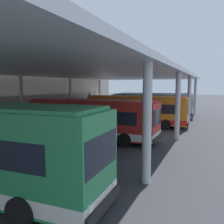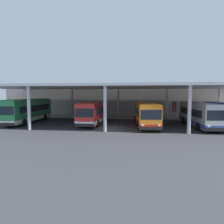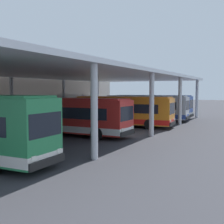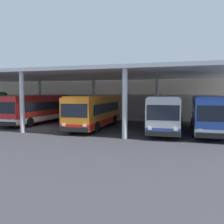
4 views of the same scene
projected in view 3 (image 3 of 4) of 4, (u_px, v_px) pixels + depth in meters
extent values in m
plane|color=#333338|center=(124.00, 134.00, 25.49)|extent=(200.00, 200.00, 0.00)
cube|color=#A39E93|center=(24.00, 125.00, 30.90)|extent=(42.00, 4.50, 0.18)
cube|color=#ADA399|center=(2.00, 95.00, 32.16)|extent=(48.00, 1.60, 6.51)
cube|color=silver|center=(72.00, 74.00, 27.62)|extent=(40.00, 17.00, 0.30)
cylinder|color=silver|center=(94.00, 112.00, 15.96)|extent=(0.40, 0.40, 5.25)
cylinder|color=silver|center=(152.00, 105.00, 24.14)|extent=(0.40, 0.40, 5.25)
cylinder|color=silver|center=(12.00, 101.00, 31.52)|extent=(0.40, 0.40, 5.25)
cylinder|color=silver|center=(180.00, 101.00, 32.32)|extent=(0.40, 0.40, 5.25)
cylinder|color=silver|center=(64.00, 99.00, 39.70)|extent=(0.40, 0.40, 5.25)
cylinder|color=silver|center=(197.00, 99.00, 40.50)|extent=(0.40, 0.40, 5.25)
cylinder|color=silver|center=(98.00, 98.00, 47.88)|extent=(0.40, 0.40, 5.25)
cube|color=black|center=(45.00, 125.00, 13.16)|extent=(2.30, 0.19, 1.10)
cube|color=black|center=(47.00, 162.00, 13.24)|extent=(2.45, 0.24, 0.36)
cube|color=yellow|center=(44.00, 102.00, 13.09)|extent=(1.75, 0.18, 0.28)
cube|color=white|center=(34.00, 158.00, 12.41)|extent=(0.28, 0.09, 0.20)
cube|color=white|center=(59.00, 151.00, 14.03)|extent=(0.28, 0.09, 0.20)
cylinder|color=black|center=(29.00, 153.00, 15.28)|extent=(0.31, 1.01, 1.00)
cube|color=red|center=(72.00, 115.00, 24.70)|extent=(2.59, 10.42, 2.70)
cube|color=white|center=(72.00, 127.00, 24.77)|extent=(2.61, 10.44, 0.50)
cube|color=black|center=(70.00, 112.00, 24.74)|extent=(2.61, 8.55, 0.90)
cube|color=black|center=(127.00, 113.00, 22.26)|extent=(2.30, 0.14, 1.10)
cube|color=black|center=(127.00, 133.00, 22.32)|extent=(2.45, 0.18, 0.36)
cube|color=red|center=(72.00, 99.00, 24.59)|extent=(2.39, 10.00, 0.12)
cube|color=yellow|center=(126.00, 103.00, 22.21)|extent=(1.75, 0.14, 0.28)
cube|color=white|center=(122.00, 130.00, 21.51)|extent=(0.28, 0.08, 0.20)
cube|color=white|center=(132.00, 127.00, 23.10)|extent=(0.28, 0.08, 0.20)
cylinder|color=black|center=(97.00, 134.00, 22.19)|extent=(0.29, 1.00, 1.00)
cylinder|color=black|center=(112.00, 130.00, 24.35)|extent=(0.29, 1.00, 1.00)
cylinder|color=black|center=(36.00, 129.00, 25.05)|extent=(0.29, 1.00, 1.00)
cylinder|color=black|center=(55.00, 126.00, 27.20)|extent=(0.29, 1.00, 1.00)
cube|color=orange|center=(123.00, 110.00, 30.73)|extent=(3.14, 10.54, 2.70)
cube|color=red|center=(123.00, 120.00, 30.80)|extent=(3.16, 10.56, 0.50)
cube|color=black|center=(122.00, 108.00, 30.77)|extent=(3.07, 8.67, 0.90)
cube|color=black|center=(172.00, 108.00, 28.62)|extent=(2.30, 0.26, 1.10)
cube|color=black|center=(172.00, 124.00, 28.69)|extent=(2.46, 0.31, 0.36)
cube|color=orange|center=(123.00, 97.00, 30.63)|extent=(2.92, 10.11, 0.12)
cube|color=yellow|center=(172.00, 100.00, 28.57)|extent=(1.75, 0.23, 0.28)
cube|color=white|center=(170.00, 121.00, 27.85)|extent=(0.28, 0.10, 0.20)
cube|color=white|center=(174.00, 119.00, 29.49)|extent=(0.28, 0.10, 0.20)
cylinder|color=black|center=(149.00, 124.00, 28.40)|extent=(0.34, 1.02, 1.00)
cylinder|color=black|center=(156.00, 122.00, 30.63)|extent=(0.34, 1.02, 1.00)
cylinder|color=black|center=(94.00, 122.00, 30.86)|extent=(0.34, 1.02, 1.00)
cylinder|color=black|center=(104.00, 120.00, 33.09)|extent=(0.34, 1.02, 1.00)
cube|color=#B7B7BC|center=(146.00, 107.00, 36.97)|extent=(3.05, 10.52, 2.70)
cube|color=#2D4799|center=(146.00, 115.00, 37.04)|extent=(3.07, 10.54, 0.50)
cube|color=black|center=(145.00, 105.00, 37.01)|extent=(2.99, 8.65, 0.90)
cube|color=black|center=(187.00, 105.00, 34.82)|extent=(2.30, 0.24, 1.10)
cube|color=black|center=(188.00, 118.00, 34.89)|extent=(2.46, 0.29, 0.36)
cube|color=silver|center=(146.00, 96.00, 36.87)|extent=(2.83, 10.09, 0.12)
cube|color=yellow|center=(187.00, 98.00, 34.77)|extent=(1.75, 0.21, 0.28)
cube|color=white|center=(186.00, 115.00, 34.05)|extent=(0.28, 0.09, 0.20)
cube|color=white|center=(189.00, 114.00, 35.68)|extent=(0.28, 0.09, 0.20)
cylinder|color=black|center=(169.00, 118.00, 34.61)|extent=(0.33, 1.01, 1.00)
cylinder|color=black|center=(173.00, 117.00, 36.84)|extent=(0.33, 1.01, 1.00)
cylinder|color=black|center=(122.00, 116.00, 37.13)|extent=(0.33, 1.01, 1.00)
cylinder|color=black|center=(129.00, 115.00, 39.35)|extent=(0.33, 1.01, 1.00)
cube|color=#284CA8|center=(153.00, 106.00, 40.22)|extent=(2.88, 10.48, 2.70)
cube|color=silver|center=(153.00, 113.00, 40.29)|extent=(2.90, 10.51, 0.50)
cube|color=black|center=(152.00, 104.00, 40.26)|extent=(2.85, 8.62, 0.90)
cube|color=black|center=(191.00, 104.00, 37.99)|extent=(2.30, 0.20, 1.10)
cube|color=black|center=(191.00, 115.00, 38.06)|extent=(2.45, 0.25, 0.36)
cube|color=#2A50B0|center=(153.00, 96.00, 40.11)|extent=(2.66, 10.06, 0.12)
cube|color=yellow|center=(191.00, 98.00, 37.94)|extent=(1.75, 0.18, 0.28)
cube|color=white|center=(190.00, 113.00, 37.23)|extent=(0.28, 0.09, 0.20)
cube|color=white|center=(193.00, 112.00, 38.85)|extent=(0.28, 0.09, 0.20)
cylinder|color=black|center=(174.00, 116.00, 37.82)|extent=(0.32, 1.01, 1.00)
cylinder|color=black|center=(178.00, 115.00, 40.03)|extent=(0.32, 1.01, 1.00)
cylinder|color=black|center=(131.00, 114.00, 40.43)|extent=(0.32, 1.01, 1.00)
cylinder|color=black|center=(137.00, 113.00, 42.63)|extent=(0.32, 1.01, 1.00)
cylinder|color=#B2B2B7|center=(83.00, 105.00, 39.37)|extent=(0.12, 0.12, 3.20)
cube|color=#B22323|center=(83.00, 103.00, 39.33)|extent=(0.70, 0.04, 1.80)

